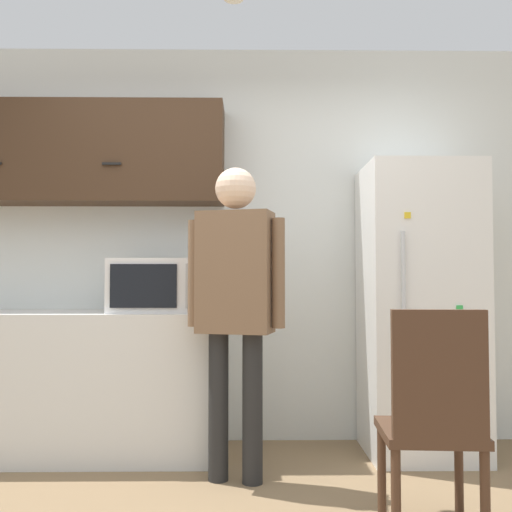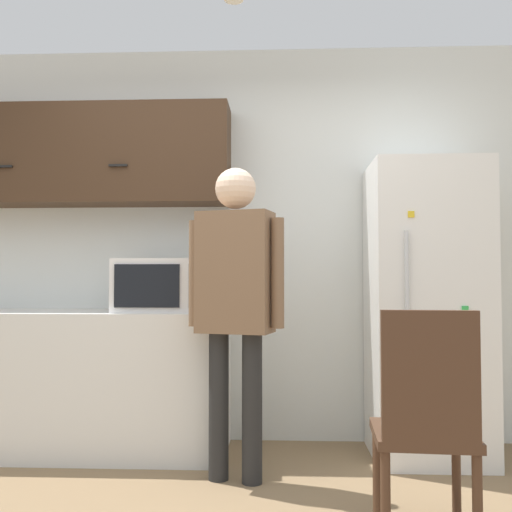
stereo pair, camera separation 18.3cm
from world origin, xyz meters
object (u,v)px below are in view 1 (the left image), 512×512
object	(u,v)px
refrigerator	(419,309)
chair	(434,415)
person	(235,289)
microwave	(158,286)

from	to	relation	value
refrigerator	chair	size ratio (longest dim) A/B	1.87
person	refrigerator	bearing A→B (deg)	36.66
person	chair	bearing A→B (deg)	-26.60
person	chair	distance (m)	1.23
chair	microwave	bearing A→B (deg)	-36.78
microwave	refrigerator	world-z (taller)	refrigerator
person	chair	size ratio (longest dim) A/B	1.76
refrigerator	chair	distance (m)	1.30
microwave	person	world-z (taller)	person
person	chair	world-z (taller)	person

